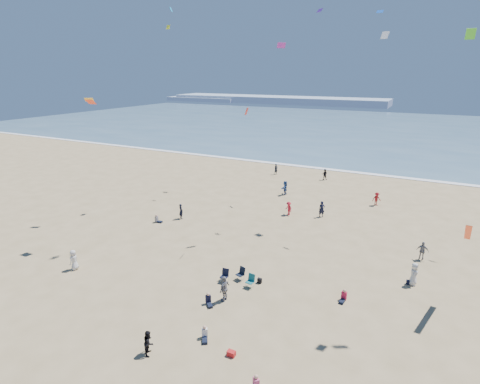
% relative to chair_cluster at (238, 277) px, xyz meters
% --- Properties ---
extents(ground, '(220.00, 220.00, 0.00)m').
position_rel_chair_cluster_xyz_m(ground, '(-1.64, -8.36, -0.50)').
color(ground, tan).
rests_on(ground, ground).
extents(ocean, '(220.00, 100.00, 0.06)m').
position_rel_chair_cluster_xyz_m(ocean, '(-1.64, 86.64, -0.47)').
color(ocean, '#476B84').
rests_on(ocean, ground).
extents(surf_line, '(220.00, 1.20, 0.08)m').
position_rel_chair_cluster_xyz_m(surf_line, '(-1.64, 36.64, -0.46)').
color(surf_line, white).
rests_on(surf_line, ground).
extents(headland_far, '(110.00, 20.00, 3.20)m').
position_rel_chair_cluster_xyz_m(headland_far, '(-61.64, 161.64, 1.10)').
color(headland_far, '#7A8EA8').
rests_on(headland_far, ground).
extents(headland_near, '(40.00, 14.00, 2.00)m').
position_rel_chair_cluster_xyz_m(headland_near, '(-101.64, 156.64, 0.50)').
color(headland_near, '#7A8EA8').
rests_on(headland_near, ground).
extents(standing_flyers, '(32.43, 50.80, 1.92)m').
position_rel_chair_cluster_xyz_m(standing_flyers, '(3.06, 6.16, 0.36)').
color(standing_flyers, black).
rests_on(standing_flyers, ground).
extents(seated_group, '(21.10, 15.67, 0.84)m').
position_rel_chair_cluster_xyz_m(seated_group, '(0.02, -1.89, -0.08)').
color(seated_group, silver).
rests_on(seated_group, ground).
extents(chair_cluster, '(2.65, 1.50, 1.00)m').
position_rel_chair_cluster_xyz_m(chair_cluster, '(0.00, 0.00, 0.00)').
color(chair_cluster, black).
rests_on(chair_cluster, ground).
extents(white_tote, '(0.35, 0.20, 0.40)m').
position_rel_chair_cluster_xyz_m(white_tote, '(-1.18, -0.13, -0.30)').
color(white_tote, silver).
rests_on(white_tote, ground).
extents(black_backpack, '(0.30, 0.22, 0.38)m').
position_rel_chair_cluster_xyz_m(black_backpack, '(1.41, 0.75, -0.31)').
color(black_backpack, black).
rests_on(black_backpack, ground).
extents(cooler, '(0.45, 0.30, 0.30)m').
position_rel_chair_cluster_xyz_m(cooler, '(3.08, -6.75, -0.35)').
color(cooler, red).
rests_on(cooler, ground).
extents(navy_bag, '(0.28, 0.18, 0.34)m').
position_rel_chair_cluster_xyz_m(navy_bag, '(11.18, 5.51, -0.33)').
color(navy_bag, black).
rests_on(navy_bag, ground).
extents(kites_aloft, '(40.44, 38.32, 30.94)m').
position_rel_chair_cluster_xyz_m(kites_aloft, '(7.08, 4.70, 13.75)').
color(kites_aloft, red).
rests_on(kites_aloft, ground).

